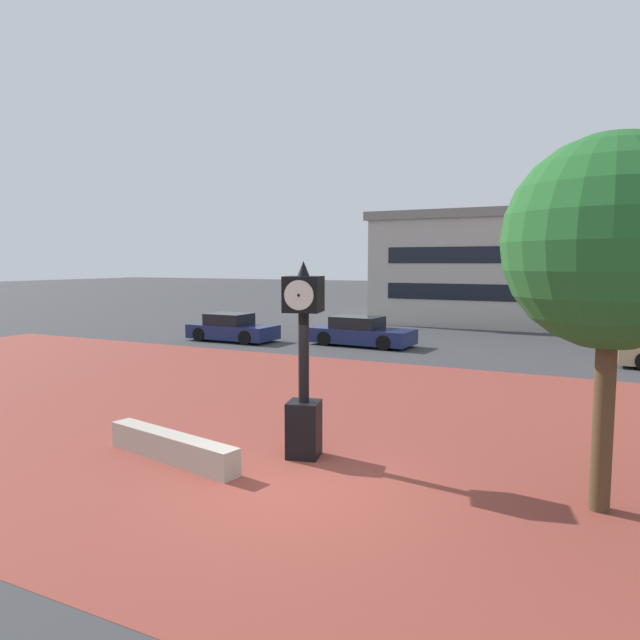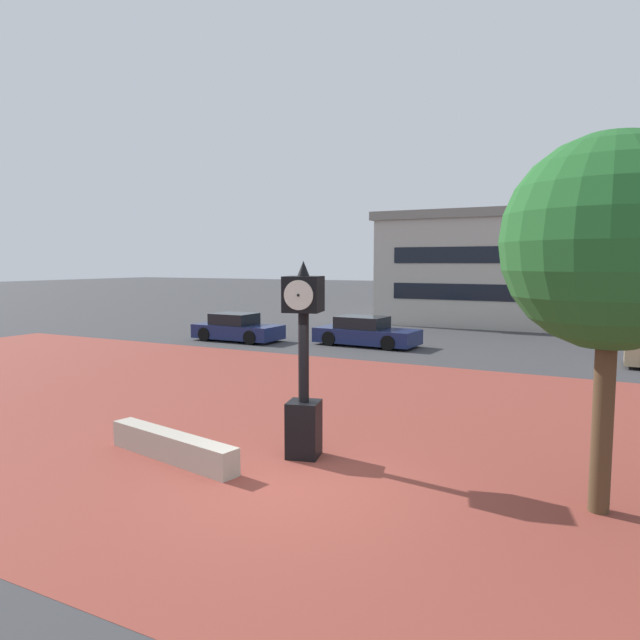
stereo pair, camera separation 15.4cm
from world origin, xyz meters
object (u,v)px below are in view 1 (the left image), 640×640
civic_building (611,268)px  street_lamp_post (635,240)px  car_street_distant (232,329)px  car_street_mid (361,333)px  street_clock (304,366)px  plaza_tree (625,248)px

civic_building → street_lamp_post: street_lamp_post is taller
car_street_distant → civic_building: civic_building is taller
car_street_mid → car_street_distant: (-5.95, -1.27, -0.00)m
street_clock → plaza_tree: plaza_tree is taller
street_lamp_post → car_street_distant: bearing=-160.0°
car_street_mid → car_street_distant: same height
car_street_mid → street_clock: bearing=21.5°
street_lamp_post → street_clock: bearing=-107.6°
street_clock → plaza_tree: 5.59m
car_street_distant → street_lamp_post: street_lamp_post is taller
plaza_tree → car_street_mid: plaza_tree is taller
street_clock → civic_building: bearing=66.2°
street_clock → plaza_tree: size_ratio=0.67×
car_street_distant → plaza_tree: bearing=51.6°
street_clock → street_lamp_post: size_ratio=0.48×
plaza_tree → civic_building: (-0.01, 30.11, -0.54)m
plaza_tree → car_street_distant: 20.55m
plaza_tree → street_lamp_post: (0.78, 18.80, 0.75)m
car_street_mid → civic_building: size_ratio=0.18×
street_clock → car_street_mid: 14.81m
plaza_tree → civic_building: size_ratio=0.21×
civic_building → street_lamp_post: (0.79, -11.31, 1.29)m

